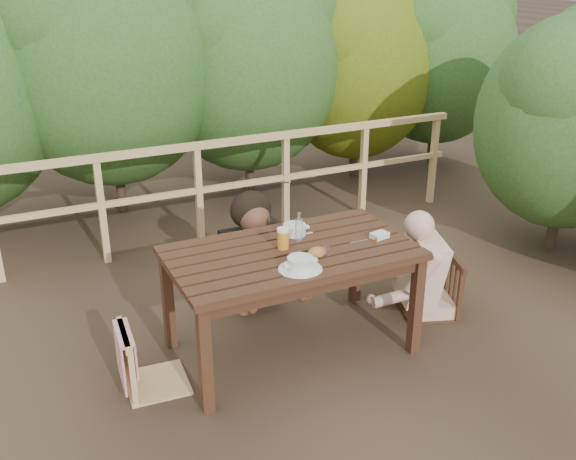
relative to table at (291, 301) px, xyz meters
name	(u,v)px	position (x,y,z in m)	size (l,w,h in m)	color
ground	(291,348)	(0.00, 0.00, -0.38)	(60.00, 60.00, 0.00)	#493625
table	(291,301)	(0.00, 0.00, 0.00)	(1.65, 0.93, 0.76)	#382013
chair_left	(152,330)	(-0.97, 0.00, 0.03)	(0.41, 0.41, 0.82)	tan
chair_far	(244,243)	(0.00, 0.87, 0.09)	(0.47, 0.47, 0.95)	#382013
chair_right	(432,262)	(1.20, 0.02, 0.05)	(0.43, 0.43, 0.86)	#382013
woman	(242,212)	(0.00, 0.89, 0.35)	(0.59, 0.72, 1.45)	black
diner_right	(438,229)	(1.23, 0.02, 0.31)	(0.56, 0.69, 1.39)	beige
railing	(199,195)	(0.00, 2.00, 0.12)	(5.60, 0.10, 1.01)	tan
hedge_row	(192,26)	(0.40, 3.20, 1.52)	(6.60, 1.60, 3.80)	#2C501F
soup_near	(300,264)	(-0.07, -0.28, 0.43)	(0.28, 0.28, 0.09)	white
soup_far	(294,230)	(0.13, 0.22, 0.43)	(0.27, 0.27, 0.09)	white
bread_roll	(317,253)	(0.11, -0.16, 0.42)	(0.13, 0.10, 0.07)	#AE7430
beer_glass	(283,240)	(-0.04, 0.04, 0.46)	(0.08, 0.08, 0.16)	gold
bottle	(299,229)	(0.09, 0.08, 0.50)	(0.06, 0.06, 0.24)	white
tumbler	(326,253)	(0.16, -0.18, 0.42)	(0.06, 0.06, 0.07)	white
butter_tub	(380,236)	(0.64, -0.09, 0.41)	(0.12, 0.09, 0.05)	white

